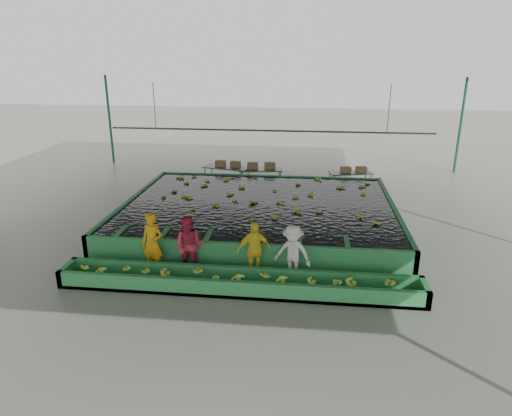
# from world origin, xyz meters

# --- Properties ---
(ground) EXTENTS (80.00, 80.00, 0.00)m
(ground) POSITION_xyz_m (0.00, 0.00, 0.00)
(ground) COLOR slate
(ground) RESTS_ON ground
(shed_roof) EXTENTS (20.00, 22.00, 0.04)m
(shed_roof) POSITION_xyz_m (0.00, 0.00, 5.00)
(shed_roof) COLOR gray
(shed_roof) RESTS_ON shed_posts
(shed_posts) EXTENTS (20.00, 22.00, 5.00)m
(shed_posts) POSITION_xyz_m (0.00, 0.00, 2.50)
(shed_posts) COLOR #165E37
(shed_posts) RESTS_ON ground
(flotation_tank) EXTENTS (10.00, 8.00, 0.90)m
(flotation_tank) POSITION_xyz_m (0.00, 1.50, 0.45)
(flotation_tank) COLOR #28783D
(flotation_tank) RESTS_ON ground
(tank_water) EXTENTS (9.70, 7.70, 0.00)m
(tank_water) POSITION_xyz_m (0.00, 1.50, 0.85)
(tank_water) COLOR black
(tank_water) RESTS_ON flotation_tank
(sorting_trough) EXTENTS (10.00, 1.00, 0.50)m
(sorting_trough) POSITION_xyz_m (0.00, -3.60, 0.25)
(sorting_trough) COLOR #28783D
(sorting_trough) RESTS_ON ground
(cableway_rail) EXTENTS (0.08, 0.08, 14.00)m
(cableway_rail) POSITION_xyz_m (0.00, 5.00, 3.00)
(cableway_rail) COLOR #59605B
(cableway_rail) RESTS_ON shed_roof
(rail_hanger_left) EXTENTS (0.04, 0.04, 2.00)m
(rail_hanger_left) POSITION_xyz_m (-5.00, 5.00, 4.00)
(rail_hanger_left) COLOR #59605B
(rail_hanger_left) RESTS_ON shed_roof
(rail_hanger_right) EXTENTS (0.04, 0.04, 2.00)m
(rail_hanger_right) POSITION_xyz_m (5.00, 5.00, 4.00)
(rail_hanger_right) COLOR #59605B
(rail_hanger_right) RESTS_ON shed_roof
(worker_a) EXTENTS (0.76, 0.59, 1.85)m
(worker_a) POSITION_xyz_m (-2.66, -2.80, 0.93)
(worker_a) COLOR #C4850E
(worker_a) RESTS_ON ground
(worker_b) EXTENTS (0.93, 0.75, 1.80)m
(worker_b) POSITION_xyz_m (-1.55, -2.80, 0.90)
(worker_b) COLOR #AC233B
(worker_b) RESTS_ON ground
(worker_c) EXTENTS (1.09, 0.76, 1.72)m
(worker_c) POSITION_xyz_m (0.33, -2.80, 0.86)
(worker_c) COLOR yellow
(worker_c) RESTS_ON ground
(worker_d) EXTENTS (1.21, 0.92, 1.66)m
(worker_d) POSITION_xyz_m (1.43, -2.80, 0.83)
(worker_d) COLOR beige
(worker_d) RESTS_ON ground
(packing_table_left) EXTENTS (2.32, 1.34, 0.99)m
(packing_table_left) POSITION_xyz_m (-2.13, 6.46, 0.50)
(packing_table_left) COLOR #59605B
(packing_table_left) RESTS_ON ground
(packing_table_mid) EXTENTS (2.16, 1.11, 0.94)m
(packing_table_mid) POSITION_xyz_m (-0.47, 6.39, 0.47)
(packing_table_mid) COLOR #59605B
(packing_table_mid) RESTS_ON ground
(packing_table_right) EXTENTS (2.11, 1.25, 0.90)m
(packing_table_right) POSITION_xyz_m (3.75, 6.46, 0.45)
(packing_table_right) COLOR #59605B
(packing_table_right) RESTS_ON ground
(box_stack_left) EXTENTS (1.23, 0.41, 0.26)m
(box_stack_left) POSITION_xyz_m (-2.07, 6.51, 0.99)
(box_stack_left) COLOR olive
(box_stack_left) RESTS_ON packing_table_left
(box_stack_mid) EXTENTS (1.38, 0.55, 0.29)m
(box_stack_mid) POSITION_xyz_m (-0.45, 6.47, 0.94)
(box_stack_mid) COLOR olive
(box_stack_mid) RESTS_ON packing_table_mid
(box_stack_right) EXTENTS (1.23, 0.55, 0.26)m
(box_stack_right) POSITION_xyz_m (3.88, 6.43, 0.90)
(box_stack_right) COLOR olive
(box_stack_right) RESTS_ON packing_table_right
(floating_bananas) EXTENTS (9.50, 6.48, 0.13)m
(floating_bananas) POSITION_xyz_m (0.00, 2.30, 0.85)
(floating_bananas) COLOR #97BC31
(floating_bananas) RESTS_ON tank_water
(trough_bananas) EXTENTS (8.53, 0.57, 0.11)m
(trough_bananas) POSITION_xyz_m (0.00, -3.60, 0.40)
(trough_bananas) COLOR #97BC31
(trough_bananas) RESTS_ON sorting_trough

